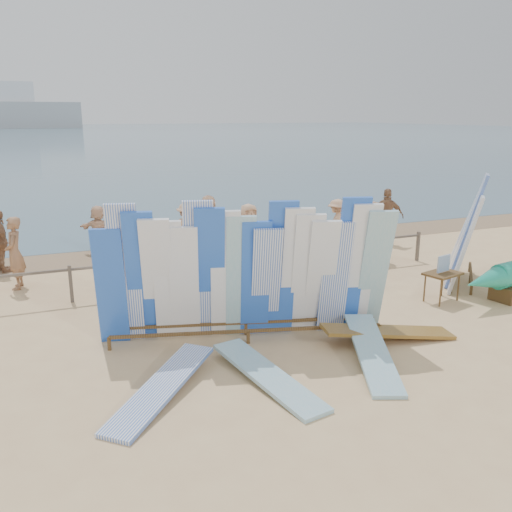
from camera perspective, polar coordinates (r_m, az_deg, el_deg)
name	(u,v)px	position (r m, az deg, el deg)	size (l,w,h in m)	color
ground	(277,322)	(11.73, 2.25, -6.96)	(160.00, 160.00, 0.00)	#D6B07B
ocean	(54,133)	(138.08, -20.53, 12.01)	(320.00, 240.00, 0.02)	#3F5D70
wet_sand_strip	(189,248)	(18.23, -7.03, 0.86)	(40.00, 2.60, 0.01)	#866A4B
distant_ship	(5,111)	(190.09, -24.95, 13.69)	(45.00, 8.00, 14.00)	#999EA3
fence	(231,260)	(14.18, -2.68, -0.42)	(12.08, 0.08, 0.90)	#675A4E
main_surfboard_rack	(247,277)	(10.46, -0.93, -2.24)	(5.66, 2.13, 2.85)	brown
side_surfboard_rack	(465,233)	(15.13, 21.17, 2.23)	(2.23, 2.37, 2.93)	brown
vendor_table	(442,286)	(13.61, 18.96, -3.00)	(0.97, 0.79, 1.13)	brown
flat_board_a	(268,382)	(9.27, 1.22, -13.12)	(0.56, 2.70, 0.07)	#7BB4C6
flat_board_c	(388,341)	(11.12, 13.69, -8.65)	(0.56, 2.70, 0.07)	olive
flat_board_e	(162,396)	(9.00, -9.87, -14.29)	(0.56, 2.70, 0.07)	white
flat_board_b	(372,362)	(10.17, 12.07, -10.84)	(0.56, 2.70, 0.07)	#7BB4C6
beach_chair_left	(219,262)	(15.38, -3.87, -0.63)	(0.60, 0.63, 0.92)	red
beach_chair_right	(234,262)	(15.55, -2.31, -0.58)	(0.70, 0.70, 0.79)	red
stroller	(261,254)	(15.64, 0.56, 0.24)	(0.55, 0.78, 1.05)	red
beachgoer_3	(186,228)	(17.59, -7.38, 2.98)	(1.02, 0.42, 1.58)	tan
beachgoer_1	(15,253)	(14.97, -24.06, 0.27)	(0.68, 0.37, 1.85)	#8C6042
beachgoer_5	(209,222)	(17.95, -4.98, 3.62)	(1.66, 0.54, 1.79)	beige
beachgoer_8	(373,231)	(16.76, 12.22, 2.55)	(0.87, 0.42, 1.79)	beige
beachgoer_extra_1	(1,241)	(16.71, -25.29, 1.41)	(1.05, 0.45, 1.78)	#8C6042
beachgoer_10	(387,216)	(19.07, 13.61, 4.08)	(1.11, 0.48, 1.90)	#8C6042
beachgoer_6	(249,236)	(15.59, -0.77, 2.13)	(0.91, 0.44, 1.87)	tan
beachgoer_9	(336,224)	(18.06, 8.46, 3.35)	(1.06, 0.44, 1.64)	tan
beachgoer_11	(99,230)	(17.81, -16.21, 2.65)	(1.46, 0.47, 1.57)	beige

